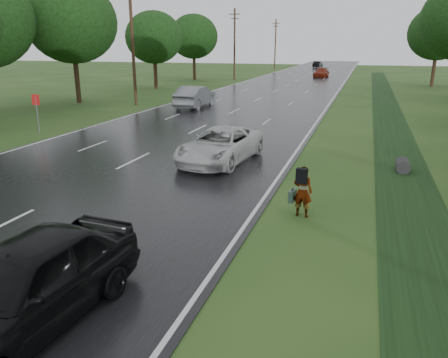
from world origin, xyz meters
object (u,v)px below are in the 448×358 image
silver_sedan (195,97)px  road_sign (36,106)px  pedestrian (302,191)px  white_pickup (220,145)px  dark_sedan (25,284)px

silver_sedan → road_sign: bearing=69.8°
silver_sedan → pedestrian: bearing=118.8°
white_pickup → silver_sedan: 17.77m
road_sign → pedestrian: road_sign is taller
silver_sedan → dark_sedan: bearing=105.1°
pedestrian → dark_sedan: dark_sedan is taller
road_sign → white_pickup: size_ratio=0.43×
white_pickup → silver_sedan: bearing=121.3°
road_sign → dark_sedan: (12.66, -15.41, -0.74)m
road_sign → white_pickup: road_sign is taller
road_sign → silver_sedan: size_ratio=0.43×
dark_sedan → silver_sedan: silver_sedan is taller
road_sign → pedestrian: bearing=-26.4°
dark_sedan → silver_sedan: (-7.88, 28.55, 0.02)m
dark_sedan → silver_sedan: bearing=109.8°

